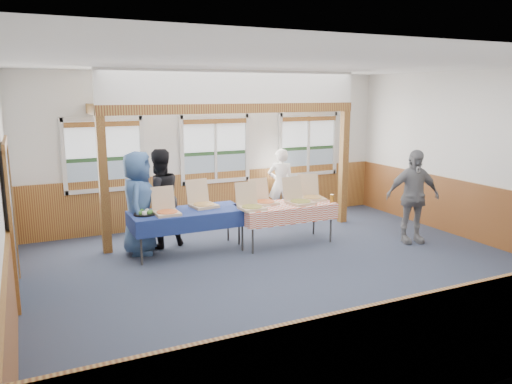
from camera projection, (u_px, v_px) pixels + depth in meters
floor at (294, 272)px, 7.87m from camera, size 8.00×8.00×0.00m
ceiling at (297, 64)px, 7.24m from camera, size 8.00×8.00×0.00m
wall_back at (215, 149)px, 10.66m from camera, size 8.00×0.00×8.00m
wall_front at (490, 228)px, 4.45m from camera, size 8.00×0.00×8.00m
wall_left at (1, 195)px, 5.89m from camera, size 0.00×8.00×8.00m
wall_right at (484, 158)px, 9.23m from camera, size 0.00×8.00×8.00m
wainscot_back at (216, 197)px, 10.85m from camera, size 7.98×0.05×1.10m
wainscot_front at (477, 336)px, 4.68m from camera, size 7.98×0.05×1.10m
wainscot_left at (12, 279)px, 6.10m from camera, size 0.05×6.98×1.10m
wainscot_right at (478, 213)px, 9.42m from camera, size 0.05×6.98×1.10m
cased_opening at (10, 222)px, 6.81m from camera, size 0.06×1.30×2.10m
window_left at (104, 151)px, 9.65m from camera, size 1.56×0.10×1.46m
window_mid at (215, 145)px, 10.61m from camera, size 1.56×0.10×1.46m
window_right at (308, 141)px, 11.57m from camera, size 1.56×0.10×1.46m
post_left at (104, 186)px, 8.63m from camera, size 0.15×0.15×2.40m
post_right at (344, 167)px, 10.72m from camera, size 0.15×0.15×2.40m
cross_beam at (236, 108)px, 9.42m from camera, size 5.15×0.18×0.18m
table_left at (187, 213)px, 8.74m from camera, size 2.00×0.91×0.76m
table_right at (285, 207)px, 9.25m from camera, size 1.83×0.85×0.76m
pizza_box_a at (166, 210)px, 8.45m from camera, size 0.41×0.50×0.44m
pizza_box_b at (203, 203)px, 9.00m from camera, size 0.50×0.58×0.47m
pizza_box_c at (251, 205)px, 8.82m from camera, size 0.41×0.51×0.45m
pizza_box_d at (264, 200)px, 9.25m from camera, size 0.44×0.52×0.44m
pizza_box_e at (299, 200)px, 9.26m from camera, size 0.49×0.57×0.47m
pizza_box_f at (312, 196)px, 9.62m from camera, size 0.50×0.58×0.46m
veggie_tray at (144, 213)px, 8.41m from camera, size 0.37×0.37×0.09m
drink_glass at (332, 198)px, 9.35m from camera, size 0.07×0.07×0.15m
woman_white at (281, 184)px, 11.05m from camera, size 0.68×0.58×1.58m
woman_black at (159, 198)px, 9.04m from camera, size 0.97×0.81×1.80m
man_blue at (138, 203)px, 8.66m from camera, size 0.84×1.03×1.81m
person_grey at (413, 196)px, 9.30m from camera, size 1.11×0.71×1.76m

